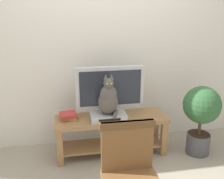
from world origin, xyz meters
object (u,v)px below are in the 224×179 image
(cat, at_px, (108,99))
(book_stack, at_px, (69,116))
(wooden_chair, at_px, (130,172))
(media_box, at_px, (108,117))
(tv, at_px, (110,90))
(tv_stand, at_px, (111,129))
(potted_plant, at_px, (201,113))

(cat, relative_size, book_stack, 2.30)
(wooden_chair, bearing_deg, media_box, 89.06)
(book_stack, bearing_deg, wooden_chair, -70.40)
(tv, distance_m, wooden_chair, 1.26)
(tv_stand, bearing_deg, book_stack, 175.77)
(tv, bearing_deg, tv_stand, -90.02)
(book_stack, relative_size, potted_plant, 0.24)
(tv_stand, xyz_separation_m, wooden_chair, (-0.07, -1.16, 0.20))
(media_box, height_order, book_stack, media_box)
(potted_plant, bearing_deg, media_box, 173.76)
(book_stack, bearing_deg, tv_stand, -4.23)
(cat, xyz_separation_m, wooden_chair, (-0.02, -1.08, -0.21))
(media_box, relative_size, wooden_chair, 0.45)
(potted_plant, bearing_deg, tv_stand, 169.96)
(tv, bearing_deg, book_stack, -176.69)
(tv_stand, relative_size, potted_plant, 1.55)
(tv, relative_size, book_stack, 3.90)
(media_box, xyz_separation_m, wooden_chair, (-0.02, -1.10, 0.01))
(tv, xyz_separation_m, media_box, (-0.05, -0.13, -0.28))
(tv, relative_size, media_box, 1.96)
(potted_plant, bearing_deg, cat, 174.38)
(book_stack, xyz_separation_m, potted_plant, (1.54, -0.22, 0.01))
(wooden_chair, bearing_deg, tv, 86.91)
(tv_stand, relative_size, cat, 2.78)
(wooden_chair, relative_size, book_stack, 4.36)
(wooden_chair, bearing_deg, potted_plant, 41.27)
(tv_stand, relative_size, media_box, 3.23)
(media_box, relative_size, cat, 0.86)
(media_box, distance_m, cat, 0.22)
(wooden_chair, distance_m, book_stack, 1.27)
(tv, xyz_separation_m, wooden_chair, (-0.07, -1.23, -0.27))
(media_box, relative_size, book_stack, 1.98)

